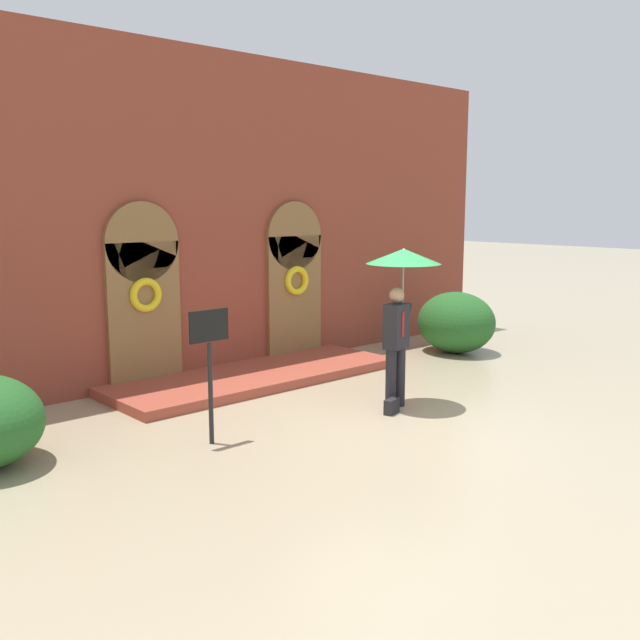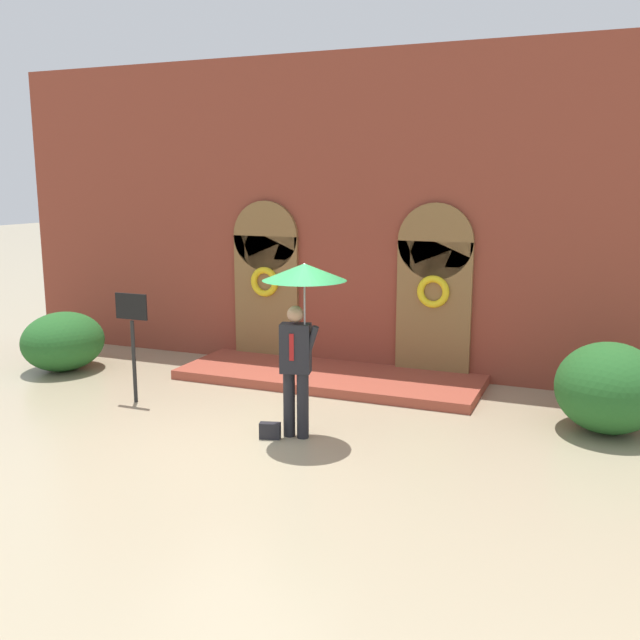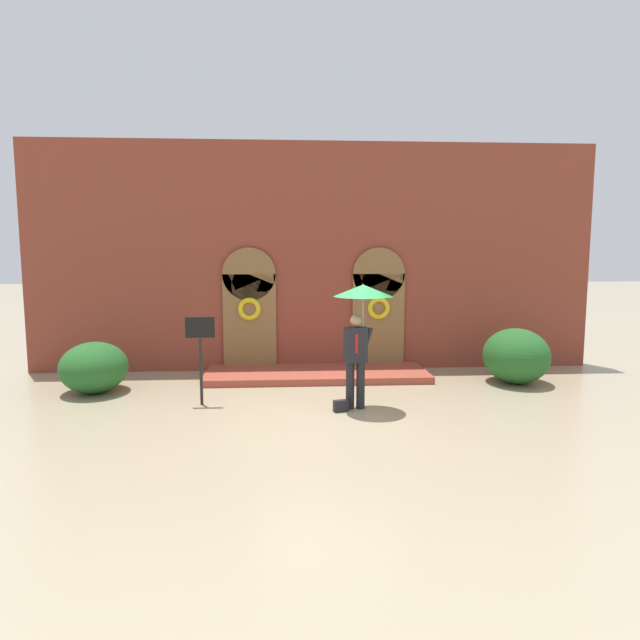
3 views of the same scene
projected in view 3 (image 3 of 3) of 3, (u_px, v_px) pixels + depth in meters
ground_plane at (326, 415)px, 10.44m from camera, size 80.00×80.00×0.00m
building_facade at (314, 262)px, 14.21m from camera, size 14.00×2.30×5.60m
person_with_umbrella at (361, 309)px, 10.62m from camera, size 1.10×1.10×2.36m
handbag at (341, 406)px, 10.62m from camera, size 0.30×0.19×0.22m
sign_post at (200, 346)px, 10.97m from camera, size 0.56×0.06×1.72m
shrub_left at (94, 367)px, 12.01m from camera, size 1.38×1.57×1.07m
shrub_right at (516, 356)px, 12.84m from camera, size 1.45×1.63×1.24m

